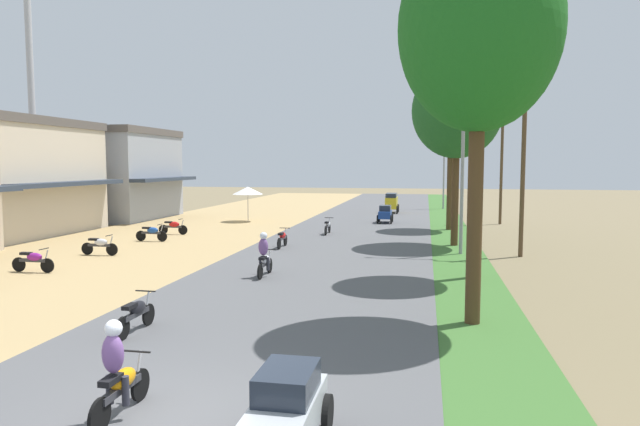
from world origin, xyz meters
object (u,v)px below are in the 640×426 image
(parked_motorbike_fourth, at_px, (152,232))
(car_hatchback_blue, at_px, (385,213))
(parked_motorbike_second, at_px, (33,260))
(utility_pole_far, at_px, (502,161))
(car_van_yellow, at_px, (391,202))
(vendor_umbrella, at_px, (248,191))
(median_tree_nearest, at_px, (479,29))
(motorbike_foreground_rider, at_px, (118,372))
(parked_motorbike_third, at_px, (100,244))
(streetlamp_near, at_px, (463,162))
(motorbike_ahead_third, at_px, (264,256))
(median_tree_second, at_px, (480,61))
(median_tree_fourth, at_px, (451,126))
(motorbike_ahead_fourth, at_px, (282,238))
(car_hatchback_silver, at_px, (287,408))
(parked_motorbike_fifth, at_px, (173,226))
(median_tree_third, at_px, (457,111))
(streetlamp_mid, at_px, (444,164))
(motorbike_ahead_second, at_px, (136,312))
(utility_pole_near, at_px, (523,160))
(motorbike_ahead_fifth, at_px, (328,226))

(parked_motorbike_fourth, relative_size, car_hatchback_blue, 0.90)
(parked_motorbike_second, distance_m, utility_pole_far, 29.90)
(parked_motorbike_fourth, relative_size, car_van_yellow, 0.75)
(car_van_yellow, bearing_deg, vendor_umbrella, -137.66)
(median_tree_nearest, bearing_deg, motorbike_foreground_rider, -132.05)
(parked_motorbike_third, xyz_separation_m, streetlamp_near, (16.22, 3.50, 3.76))
(streetlamp_near, xyz_separation_m, car_van_yellow, (-4.48, 21.18, -3.29))
(vendor_umbrella, bearing_deg, motorbike_ahead_third, -70.18)
(median_tree_second, relative_size, median_tree_fourth, 1.16)
(parked_motorbike_third, distance_m, median_tree_nearest, 19.11)
(motorbike_ahead_fourth, bearing_deg, parked_motorbike_fourth, 172.61)
(median_tree_second, distance_m, motorbike_foreground_rider, 16.12)
(car_hatchback_blue, bearing_deg, parked_motorbike_third, -125.58)
(car_hatchback_silver, height_order, motorbike_ahead_third, motorbike_ahead_third)
(parked_motorbike_fifth, bearing_deg, median_tree_third, -5.11)
(streetlamp_mid, bearing_deg, parked_motorbike_second, -115.56)
(motorbike_ahead_second, bearing_deg, median_tree_third, 63.28)
(median_tree_nearest, distance_m, median_tree_fourth, 21.34)
(vendor_umbrella, height_order, streetlamp_mid, streetlamp_mid)
(utility_pole_near, distance_m, car_hatchback_blue, 15.22)
(parked_motorbike_fifth, distance_m, utility_pole_near, 19.77)
(utility_pole_near, distance_m, motorbike_ahead_fourth, 11.89)
(median_tree_third, height_order, car_van_yellow, median_tree_third)
(parked_motorbike_fourth, bearing_deg, motorbike_ahead_fourth, -7.39)
(streetlamp_near, bearing_deg, parked_motorbike_third, -167.83)
(motorbike_ahead_second, relative_size, motorbike_ahead_fifth, 1.00)
(parked_motorbike_second, bearing_deg, utility_pole_near, 21.90)
(motorbike_ahead_third, bearing_deg, utility_pole_far, 62.53)
(median_tree_nearest, xyz_separation_m, streetlamp_mid, (0.39, 38.26, -3.33))
(median_tree_third, distance_m, motorbike_ahead_third, 13.44)
(motorbike_foreground_rider, xyz_separation_m, motorbike_ahead_fourth, (-2.10, 18.57, -0.28))
(vendor_umbrella, relative_size, median_tree_nearest, 0.25)
(motorbike_foreground_rider, bearing_deg, vendor_umbrella, 104.33)
(car_hatchback_silver, bearing_deg, median_tree_fourth, 83.21)
(streetlamp_mid, xyz_separation_m, motorbike_ahead_fifth, (-7.32, -20.75, -3.67))
(utility_pole_near, distance_m, motorbike_ahead_fifth, 12.21)
(utility_pole_far, bearing_deg, motorbike_ahead_third, -117.47)
(streetlamp_mid, bearing_deg, median_tree_fourth, -90.45)
(car_hatchback_silver, relative_size, motorbike_ahead_second, 1.11)
(utility_pole_far, bearing_deg, motorbike_ahead_fifth, -142.51)
(parked_motorbike_second, xyz_separation_m, streetlamp_mid, (16.42, 34.33, 3.69))
(parked_motorbike_fourth, bearing_deg, median_tree_third, 5.50)
(parked_motorbike_fourth, height_order, motorbike_ahead_fifth, motorbike_ahead_fifth)
(utility_pole_far, distance_m, motorbike_ahead_fifth, 14.22)
(vendor_umbrella, bearing_deg, parked_motorbike_third, -96.96)
(vendor_umbrella, distance_m, motorbike_ahead_third, 20.31)
(parked_motorbike_third, height_order, car_van_yellow, car_van_yellow)
(streetlamp_mid, height_order, car_van_yellow, streetlamp_mid)
(utility_pole_far, bearing_deg, parked_motorbike_third, -138.04)
(parked_motorbike_fifth, relative_size, vendor_umbrella, 0.71)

